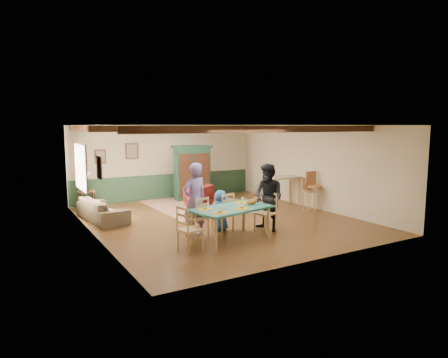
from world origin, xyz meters
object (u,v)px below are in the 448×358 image
armchair (199,195)px  bar_stool_right (315,191)px  dining_chair_end_left (190,229)px  person_child (221,210)px  end_table (87,201)px  table_lamp (86,182)px  cat (251,201)px  person_woman (268,198)px  dining_table (231,224)px  person_man (195,200)px  dining_chair_far_right (223,212)px  counter_table (282,191)px  dining_chair_end_right (265,212)px  armoire (192,173)px  bar_stool_left (310,195)px  dining_chair_far_left (197,217)px  sofa (103,210)px

armchair → bar_stool_right: 3.84m
dining_chair_end_left → armchair: 4.97m
person_child → end_table: (-2.47, 4.28, -0.21)m
table_lamp → bar_stool_right: bearing=-30.3°
cat → person_woman: bearing=8.1°
person_child → armchair: person_child is taller
dining_table → person_child: bearing=75.5°
person_man → cat: size_ratio=4.79×
dining_chair_far_right → counter_table: (3.41, 1.87, -0.00)m
dining_table → armchair: 4.28m
person_woman → end_table: bearing=-156.4°
person_child → dining_chair_end_left: bearing=27.3°
dining_chair_far_right → dining_chair_end_left: size_ratio=1.00×
dining_table → end_table: size_ratio=2.97×
dining_chair_end_right → dining_chair_end_left: bearing=-90.0°
armoire → table_lamp: (-3.74, -0.05, -0.06)m
dining_chair_end_left → bar_stool_left: size_ratio=0.97×
person_man → table_lamp: 4.75m
dining_chair_end_right → bar_stool_right: 3.12m
armoire → bar_stool_right: bearing=-50.2°
armchair → person_man: bearing=29.0°
person_man → bar_stool_left: size_ratio=1.76×
dining_table → cat: 0.76m
dining_chair_far_left → armchair: 3.89m
dining_chair_end_left → person_man: 1.22m
end_table → dining_chair_far_left: bearing=-69.8°
person_child → dining_table: bearing=63.4°
dining_chair_end_right → person_woman: 0.38m
person_child → sofa: 3.56m
dining_chair_end_left → table_lamp: bearing=-1.0°
dining_table → counter_table: bearing=36.4°
cat → bar_stool_right: (3.44, 1.50, -0.26)m
dining_chair_far_left → table_lamp: bearing=-81.8°
person_woman → table_lamp: 6.05m
dining_table → dining_chair_far_right: bearing=73.0°
bar_stool_left → dining_chair_end_left: bearing=-154.1°
dining_table → bar_stool_left: 4.21m
dining_chair_far_left → bar_stool_right: 4.68m
dining_table → person_woman: person_woman is taller
dining_table → bar_stool_left: bearing=22.3°
dining_chair_far_left → cat: size_ratio=2.64×
armoire → bar_stool_left: armoire is taller
cat → bar_stool_right: size_ratio=0.30×
person_man → sofa: bearing=-73.2°
end_table → cat: bearing=-61.4°
person_woman → bar_stool_right: (2.75, 1.25, -0.24)m
dining_chair_far_left → dining_chair_far_right: same height
person_woman → sofa: 4.77m
cat → table_lamp: (-2.82, 5.17, 0.05)m
person_woman → person_child: 1.27m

